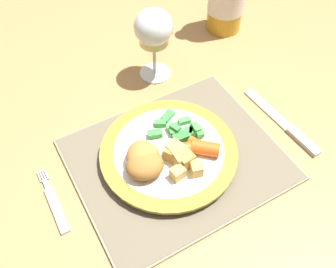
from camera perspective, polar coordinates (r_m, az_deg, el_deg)
name	(u,v)px	position (r m, az deg, el deg)	size (l,w,h in m)	color
ground_plane	(141,222)	(1.41, -4.13, -13.24)	(6.00, 6.00, 0.00)	brown
dining_table	(125,95)	(0.86, -6.62, 5.95)	(1.35, 1.07, 0.74)	#AD7F4C
placemat	(177,159)	(0.64, 1.32, -3.85)	(0.34, 0.28, 0.01)	gray
dinner_plate	(169,153)	(0.63, 0.10, -2.87)	(0.23, 0.23, 0.02)	white
breaded_croquettes	(143,160)	(0.59, -3.78, -3.94)	(0.07, 0.09, 0.04)	#A87033
green_beans_pile	(178,129)	(0.65, 1.56, 0.73)	(0.09, 0.08, 0.02)	green
glazed_carrots	(198,148)	(0.62, 4.56, -2.16)	(0.08, 0.06, 0.02)	orange
fork	(55,205)	(0.62, -16.89, -10.26)	(0.02, 0.13, 0.01)	silver
table_knife	(287,126)	(0.72, 17.66, 1.14)	(0.03, 0.19, 0.01)	silver
wine_glass	(153,31)	(0.72, -2.23, 15.46)	(0.07, 0.07, 0.15)	silver
roast_potatoes	(180,158)	(0.60, 1.86, -3.71)	(0.05, 0.07, 0.03)	#DBB256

